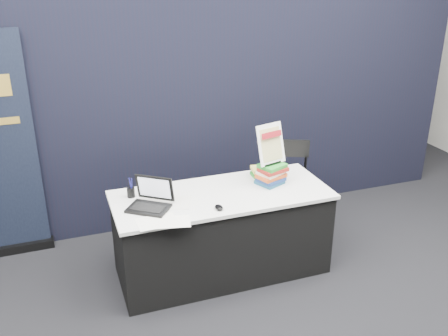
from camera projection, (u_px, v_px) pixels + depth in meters
floor at (245, 308)px, 3.93m from camera, size 8.00×8.00×0.00m
wall_back at (136, 22)px, 6.73m from camera, size 8.00×0.02×3.50m
drape_partition at (186, 108)px, 4.86m from camera, size 6.00×0.08×2.40m
display_table at (222, 233)px, 4.26m from camera, size 1.80×0.75×0.75m
laptop at (147, 201)px, 3.86m from camera, size 0.38×0.40×0.24m
mouse at (219, 207)px, 3.85m from camera, size 0.06×0.10×0.03m
brochure_left at (157, 222)px, 3.67m from camera, size 0.30×0.22×0.00m
brochure_mid at (172, 222)px, 3.67m from camera, size 0.30×0.24×0.00m
brochure_right at (169, 202)px, 3.96m from camera, size 0.39×0.34×0.00m
pen_cup at (131, 192)px, 4.04m from camera, size 0.07×0.07×0.08m
book_stack_tall at (271, 174)px, 4.26m from camera, size 0.27×0.23×0.18m
book_stack_short at (264, 172)px, 4.42m from camera, size 0.21×0.17×0.08m
info_sign at (271, 145)px, 4.18m from camera, size 0.28×0.17×0.35m
stacking_chair at (293, 188)px, 4.70m from camera, size 0.58×0.60×0.97m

